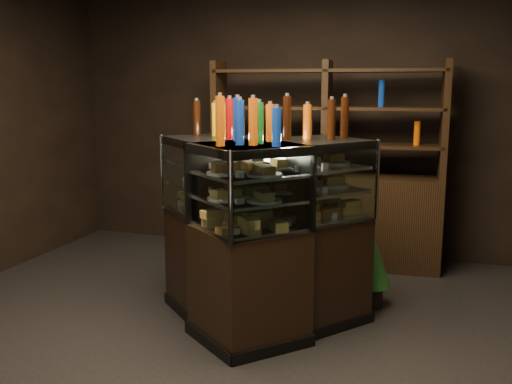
% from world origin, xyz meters
% --- Properties ---
extents(ground, '(5.00, 5.00, 0.00)m').
position_xyz_m(ground, '(0.00, 0.00, 0.00)').
color(ground, black).
rests_on(ground, ground).
extents(room_shell, '(5.02, 5.02, 3.01)m').
position_xyz_m(room_shell, '(0.00, 0.00, 1.94)').
color(room_shell, black).
rests_on(room_shell, ground).
extents(display_case, '(1.70, 1.39, 1.39)m').
position_xyz_m(display_case, '(0.21, 0.40, 0.47)').
color(display_case, black).
rests_on(display_case, ground).
extents(food_display, '(1.30, 1.01, 0.43)m').
position_xyz_m(food_display, '(0.21, 0.39, 1.06)').
color(food_display, '#B18D3F').
rests_on(food_display, display_case).
extents(bottles_top, '(1.13, 0.87, 0.30)m').
position_xyz_m(bottles_top, '(0.21, 0.40, 1.52)').
color(bottles_top, '#B20C0A').
rests_on(bottles_top, display_case).
extents(potted_conifer, '(0.35, 0.35, 0.75)m').
position_xyz_m(potted_conifer, '(0.96, 1.05, 0.43)').
color(potted_conifer, black).
rests_on(potted_conifer, ground).
extents(back_shelving, '(2.26, 0.56, 2.00)m').
position_xyz_m(back_shelving, '(0.39, 2.05, 0.61)').
color(back_shelving, black).
rests_on(back_shelving, ground).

